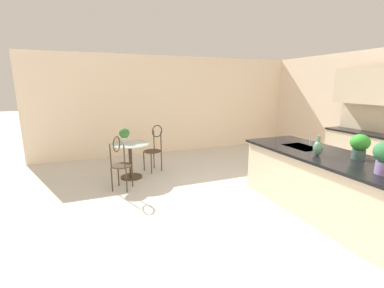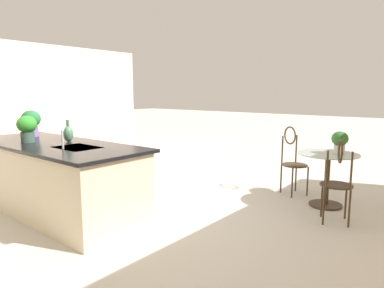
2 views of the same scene
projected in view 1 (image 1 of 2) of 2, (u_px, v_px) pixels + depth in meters
ground_plane at (265, 214)px, 3.99m from camera, size 40.00×40.00×0.00m
wall_left_window at (176, 105)px, 7.55m from camera, size 0.12×7.80×2.70m
kitchen_island at (326, 184)px, 3.92m from camera, size 2.80×1.06×0.92m
back_counter_run at (383, 156)px, 5.39m from camera, size 2.44×0.64×1.52m
bistro_table at (130, 157)px, 5.45m from camera, size 0.80×0.80×0.74m
chair_near_window at (120, 161)px, 4.76m from camera, size 0.52×0.52×1.04m
chair_by_island at (154, 146)px, 5.90m from camera, size 0.50×0.52×1.04m
sink_faucet at (311, 139)px, 4.36m from camera, size 0.02×0.02×0.22m
potted_plant_on_table at (124, 135)px, 5.42m from camera, size 0.22×0.22×0.30m
potted_plant_counter_near at (360, 145)px, 3.57m from camera, size 0.25×0.25×0.35m
vase_on_counter at (318, 148)px, 3.77m from camera, size 0.13×0.13×0.29m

